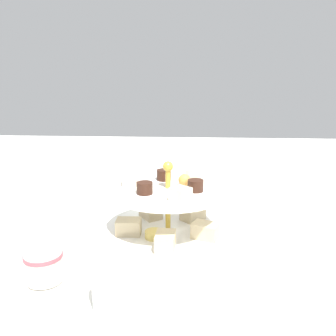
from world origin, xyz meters
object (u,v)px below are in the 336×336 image
Objects in this scene: butter_knife_left at (268,206)px; butter_knife_right at (27,230)px; tiered_serving_stand at (168,214)px; teacup_with_saucer at (44,269)px; water_glass_short_left at (116,287)px; water_glass_tall_right at (131,176)px.

butter_knife_left is 0.56m from butter_knife_right.
teacup_with_saucer is (0.18, -0.18, -0.02)m from tiered_serving_stand.
water_glass_short_left is 0.39× the size of butter_knife_right.
water_glass_tall_right is 0.71× the size of butter_knife_right.
water_glass_short_left is at bearing 110.32° from butter_knife_left.
teacup_with_saucer is 0.53× the size of butter_knife_right.
tiered_serving_stand is 0.24m from water_glass_short_left.
butter_knife_right is at bearing -135.13° from water_glass_short_left.
tiered_serving_stand is 0.30m from butter_knife_right.
butter_knife_right is (-0.24, -0.24, -0.03)m from water_glass_short_left.
butter_knife_left is (0.04, 0.34, -0.06)m from water_glass_tall_right.
tiered_serving_stand is 0.24m from water_glass_tall_right.
teacup_with_saucer is at bearing -113.90° from water_glass_short_left.
water_glass_tall_right is at bearing 149.48° from butter_knife_right.
butter_knife_left is at bearing 144.59° from water_glass_short_left.
teacup_with_saucer is at bearing 96.44° from butter_knife_left.
butter_knife_left is 1.00× the size of butter_knife_right.
butter_knife_right is at bearing -90.32° from tiered_serving_stand.
water_glass_tall_right is at bearing 170.13° from teacup_with_saucer.
teacup_with_saucer is 0.53× the size of butter_knife_left.
butter_knife_right is (0.22, -0.18, -0.06)m from water_glass_tall_right.
water_glass_tall_right is 1.83× the size of water_glass_short_left.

